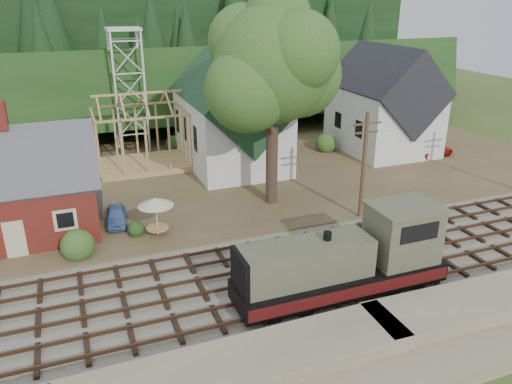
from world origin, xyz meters
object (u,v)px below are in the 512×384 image
object	(u,v)px
car_red	(433,150)
patio_set	(156,204)
locomotive	(349,261)
car_blue	(116,216)

from	to	relation	value
car_red	patio_set	distance (m)	30.01
locomotive	patio_set	bearing A→B (deg)	128.94
car_red	patio_set	world-z (taller)	patio_set
locomotive	car_blue	world-z (taller)	locomotive
locomotive	car_blue	size ratio (longest dim) A/B	3.38
car_red	patio_set	bearing A→B (deg)	97.93
car_blue	patio_set	distance (m)	4.00
patio_set	car_red	bearing A→B (deg)	14.89
car_blue	patio_set	size ratio (longest dim) A/B	1.31
car_red	patio_set	size ratio (longest dim) A/B	1.65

